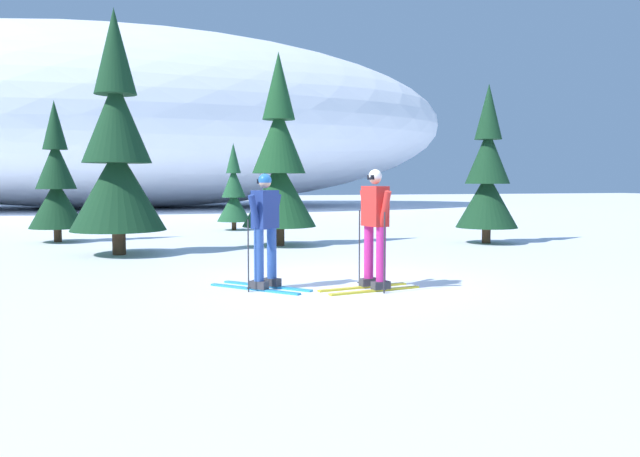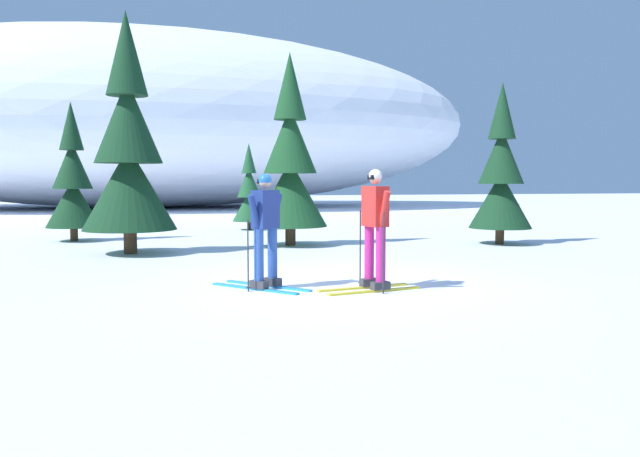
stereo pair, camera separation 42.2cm
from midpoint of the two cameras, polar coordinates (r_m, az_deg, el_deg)
name	(u,v)px [view 2 (the right image)]	position (r m, az deg, el deg)	size (l,w,h in m)	color
ground_plane	(339,285)	(10.45, 2.88, -5.02)	(120.00, 120.00, 0.00)	white
skier_red_jacket	(375,226)	(9.89, 6.11, 0.26)	(1.63, 0.83, 1.86)	gold
skier_navy_jacket	(265,229)	(9.96, -3.71, 0.00)	(1.43, 1.56, 1.80)	#2893CC
pine_tree_far_left	(73,183)	(18.99, -20.59, 3.81)	(1.49, 1.49, 3.87)	#47301E
pine_tree_center_left	(128,153)	(15.28, -15.95, 6.47)	(2.13, 2.13, 5.53)	#47301E
pine_tree_center	(249,194)	(21.95, -5.79, 3.10)	(1.14, 1.14, 2.95)	#47301E
pine_tree_center_right	(290,165)	(16.59, -1.94, 5.64)	(1.92, 1.92, 4.97)	#47301E
pine_tree_far_right	(501,177)	(17.65, 16.48, 4.41)	(1.64, 1.64, 4.25)	#47301E
snow_ridge_background	(142,120)	(41.47, -15.28, 9.28)	(41.97, 19.70, 10.78)	white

